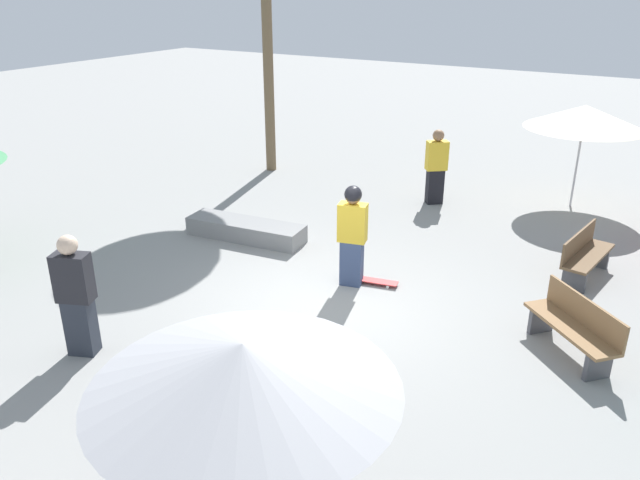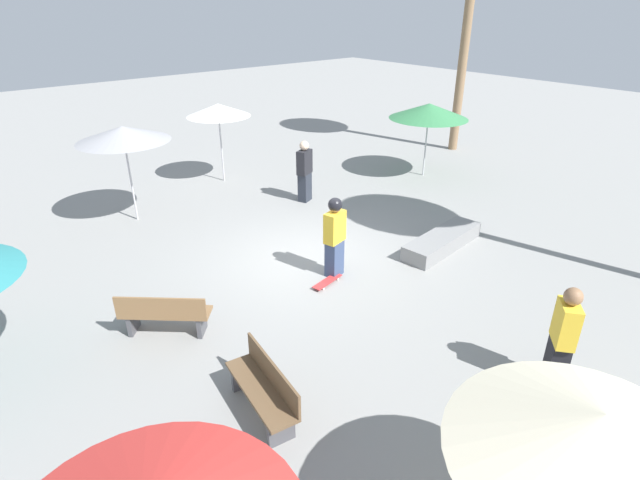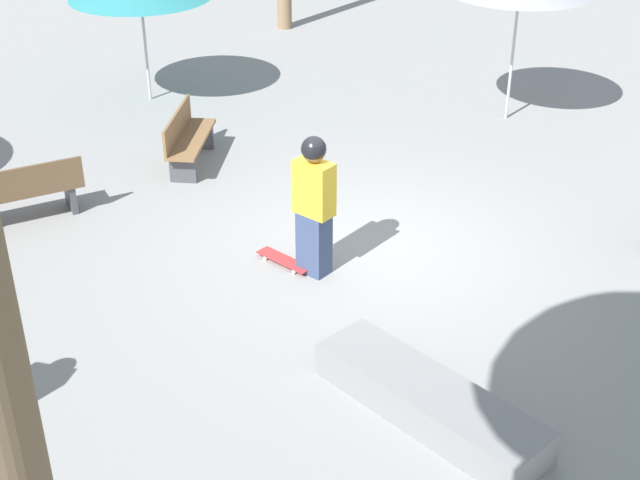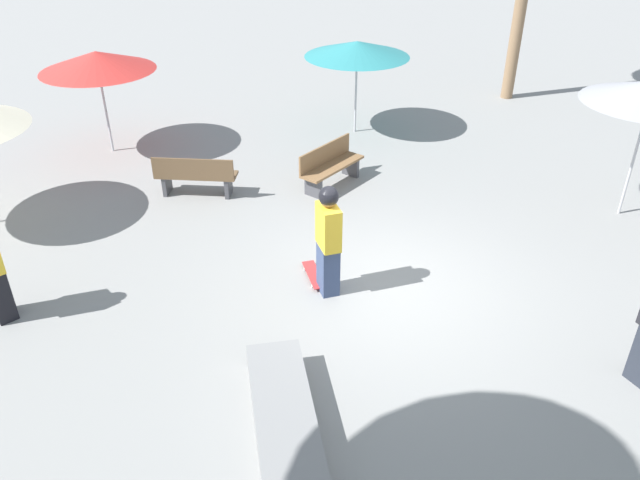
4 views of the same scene
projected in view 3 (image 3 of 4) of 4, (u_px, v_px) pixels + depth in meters
ground_plane at (369, 249)px, 11.50m from camera, size 60.00×60.00×0.00m
skater_main at (314, 202)px, 10.54m from camera, size 0.52×0.37×1.79m
skateboard at (284, 260)px, 11.13m from camera, size 0.82×0.35×0.07m
concrete_ledge at (429, 401)px, 8.57m from camera, size 2.54×0.95×0.37m
bench_near at (188, 139)px, 13.57m from camera, size 1.48×1.40×0.85m
bench_far at (23, 193)px, 11.97m from camera, size 0.68×1.65×0.85m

